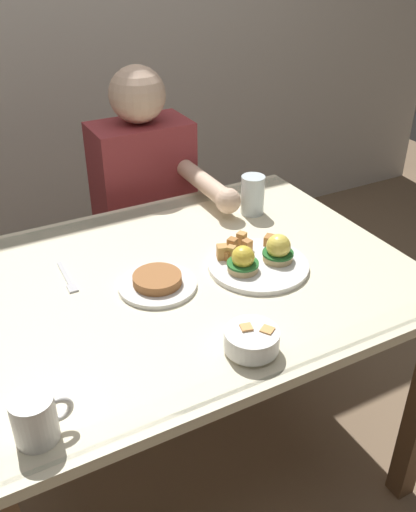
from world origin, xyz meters
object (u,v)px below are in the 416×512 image
fruit_bowl (252,340)px  side_plate (157,282)px  dining_table (182,309)px  fork (68,279)px  eggs_benedict_plate (258,260)px  coffee_mug (35,417)px  water_glass_near (252,197)px  diner_person (148,206)px

fruit_bowl → side_plate: fruit_bowl is taller
dining_table → fork: fork is taller
eggs_benedict_plate → coffee_mug: bearing=-155.6°
fruit_bowl → fork: (-0.27, 0.46, -0.03)m
dining_table → fruit_bowl: 0.36m
eggs_benedict_plate → fork: bearing=158.5°
fruit_bowl → water_glass_near: bearing=57.8°
coffee_mug → water_glass_near: size_ratio=0.89×
fruit_bowl → fork: fruit_bowl is taller
eggs_benedict_plate → fork: eggs_benedict_plate is taller
side_plate → eggs_benedict_plate: bearing=-8.6°
fruit_bowl → coffee_mug: coffee_mug is taller
fruit_bowl → water_glass_near: water_glass_near is taller
fruit_bowl → coffee_mug: (-0.46, -0.02, 0.02)m
dining_table → diner_person: (0.16, 0.60, 0.02)m
diner_person → eggs_benedict_plate: bearing=-86.1°
water_glass_near → fruit_bowl: bearing=-122.2°
eggs_benedict_plate → diner_person: bearing=93.9°
fruit_bowl → coffee_mug: 0.46m
dining_table → eggs_benedict_plate: size_ratio=4.44×
fruit_bowl → coffee_mug: size_ratio=1.08×
coffee_mug → diner_person: 1.14m
coffee_mug → diner_person: diner_person is taller
dining_table → fork: (-0.26, 0.13, 0.11)m
fork → side_plate: side_plate is taller
fruit_bowl → water_glass_near: (0.35, 0.56, 0.02)m
dining_table → coffee_mug: coffee_mug is taller
side_plate → diner_person: size_ratio=0.18×
eggs_benedict_plate → side_plate: size_ratio=1.35×
eggs_benedict_plate → diner_person: size_ratio=0.24×
eggs_benedict_plate → dining_table: bearing=164.4°
fruit_bowl → water_glass_near: 0.67m
fruit_bowl → dining_table: bearing=91.1°
diner_person → fruit_bowl: bearing=-99.2°
eggs_benedict_plate → water_glass_near: 0.33m
eggs_benedict_plate → fruit_bowl: size_ratio=2.25×
coffee_mug → fork: size_ratio=0.71×
fork → coffee_mug: bearing=-111.6°
side_plate → water_glass_near: bearing=29.2°
eggs_benedict_plate → coffee_mug: coffee_mug is taller
fruit_bowl → diner_person: 0.96m
fork → side_plate: size_ratio=0.78×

